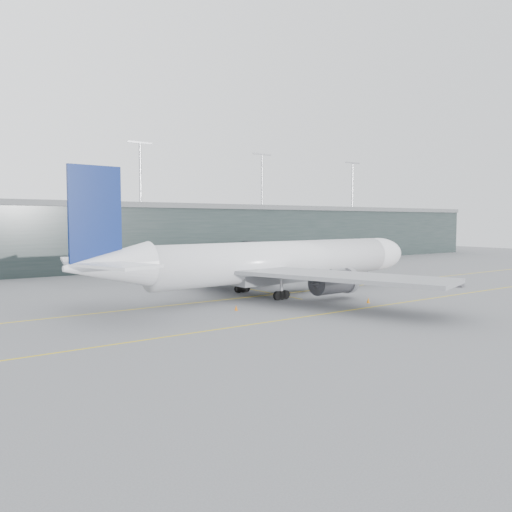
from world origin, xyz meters
TOP-DOWN VIEW (x-y plane):
  - ground at (0.00, 0.00)m, footprint 320.00×320.00m
  - taxiline_a at (0.00, -4.00)m, footprint 160.00×0.25m
  - taxiline_b at (0.00, -20.00)m, footprint 160.00×0.25m
  - taxiline_lead_main at (5.00, 20.00)m, footprint 0.25×60.00m
  - terminal at (-0.00, 58.00)m, footprint 240.00×36.00m
  - main_aircraft at (5.58, -3.72)m, footprint 61.95×58.14m
  - jet_bridge at (26.30, 22.00)m, footprint 9.59×43.93m
  - gse_cart at (30.27, -8.05)m, footprint 2.47×1.96m
  - baggage_dolly at (35.44, -14.16)m, footprint 3.87×3.56m
  - uld_a at (-6.05, 10.35)m, footprint 2.17×1.93m
  - uld_b at (-3.18, 11.94)m, footprint 2.11×1.81m
  - uld_c at (0.10, 10.92)m, footprint 1.85×1.53m
  - cone_nose at (34.04, -6.32)m, footprint 0.47×0.47m
  - cone_wing_stbd at (10.20, -17.56)m, footprint 0.46×0.46m
  - cone_wing_port at (9.80, 12.44)m, footprint 0.42×0.42m
  - cone_tail at (-7.39, -12.03)m, footprint 0.41×0.41m

SIDE VIEW (x-z plane):
  - ground at x=0.00m, z-range 0.00..0.00m
  - taxiline_a at x=0.00m, z-range 0.00..0.02m
  - taxiline_b at x=0.00m, z-range 0.00..0.02m
  - taxiline_lead_main at x=5.00m, z-range 0.00..0.02m
  - baggage_dolly at x=35.44m, z-range 0.03..0.34m
  - cone_tail at x=-7.39m, z-range 0.00..0.66m
  - cone_wing_port at x=9.80m, z-range 0.00..0.66m
  - cone_wing_stbd at x=10.20m, z-range 0.00..0.73m
  - cone_nose at x=34.04m, z-range 0.00..0.74m
  - gse_cart at x=30.27m, z-range 0.08..1.55m
  - uld_c at x=0.10m, z-range 0.04..1.64m
  - uld_a at x=-6.05m, z-range 0.04..1.70m
  - uld_b at x=-3.18m, z-range 0.04..1.75m
  - jet_bridge at x=26.30m, z-range 1.49..7.49m
  - main_aircraft at x=5.58m, z-range -3.81..13.56m
  - terminal at x=0.00m, z-range -6.88..22.12m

